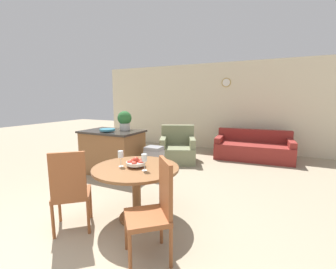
% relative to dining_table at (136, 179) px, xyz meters
% --- Properties ---
extents(wall_back, '(8.00, 0.09, 2.70)m').
position_rel_dining_table_xyz_m(wall_back, '(-0.14, 4.77, 0.79)').
color(wall_back, beige).
rests_on(wall_back, ground_plane).
extents(dining_table, '(1.12, 1.12, 0.72)m').
position_rel_dining_table_xyz_m(dining_table, '(0.00, 0.00, 0.00)').
color(dining_table, brown).
rests_on(dining_table, ground_plane).
extents(dining_chair_near_left, '(0.59, 0.59, 1.01)m').
position_rel_dining_table_xyz_m(dining_chair_near_left, '(-0.55, -0.58, -0.01)').
color(dining_chair_near_left, brown).
rests_on(dining_chair_near_left, ground_plane).
extents(dining_chair_near_right, '(0.59, 0.59, 1.01)m').
position_rel_dining_table_xyz_m(dining_chair_near_right, '(0.58, -0.55, -0.01)').
color(dining_chair_near_right, brown).
rests_on(dining_chair_near_right, ground_plane).
extents(fruit_bowl, '(0.25, 0.25, 0.13)m').
position_rel_dining_table_xyz_m(fruit_bowl, '(0.00, -0.00, 0.22)').
color(fruit_bowl, silver).
rests_on(fruit_bowl, dining_table).
extents(wine_glass_left, '(0.07, 0.07, 0.21)m').
position_rel_dining_table_xyz_m(wine_glass_left, '(-0.19, -0.07, 0.32)').
color(wine_glass_left, silver).
rests_on(wine_glass_left, dining_table).
extents(wine_glass_right, '(0.07, 0.07, 0.21)m').
position_rel_dining_table_xyz_m(wine_glass_right, '(0.18, -0.08, 0.32)').
color(wine_glass_right, silver).
rests_on(wine_glass_right, dining_table).
extents(kitchen_island, '(1.25, 0.84, 0.93)m').
position_rel_dining_table_xyz_m(kitchen_island, '(-1.53, 1.41, -0.09)').
color(kitchen_island, brown).
rests_on(kitchen_island, ground_plane).
extents(teal_bowl, '(0.32, 0.32, 0.06)m').
position_rel_dining_table_xyz_m(teal_bowl, '(-1.50, 1.23, 0.41)').
color(teal_bowl, teal).
rests_on(teal_bowl, kitchen_island).
extents(potted_plant, '(0.30, 0.30, 0.41)m').
position_rel_dining_table_xyz_m(potted_plant, '(-1.34, 1.61, 0.59)').
color(potted_plant, beige).
rests_on(potted_plant, kitchen_island).
extents(trash_bin, '(0.34, 0.29, 0.63)m').
position_rel_dining_table_xyz_m(trash_bin, '(-0.59, 1.56, -0.25)').
color(trash_bin, '#9E9EA3').
rests_on(trash_bin, ground_plane).
extents(couch, '(1.99, 1.08, 0.75)m').
position_rel_dining_table_xyz_m(couch, '(1.14, 3.95, -0.29)').
color(couch, maroon).
rests_on(couch, ground_plane).
extents(armchair, '(1.15, 1.17, 0.90)m').
position_rel_dining_table_xyz_m(armchair, '(-0.61, 2.86, -0.26)').
color(armchair, '#7A7F5B').
rests_on(armchair, ground_plane).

